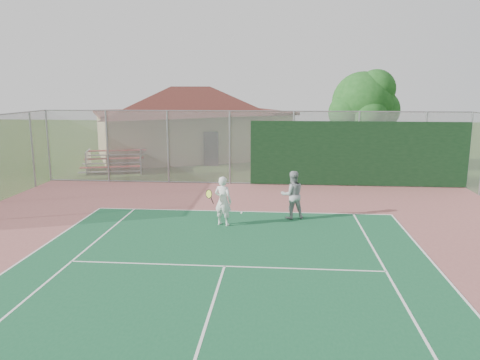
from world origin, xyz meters
name	(u,v)px	position (x,y,z in m)	size (l,w,h in m)	color
back_fence	(295,150)	(2.11, 16.98, 1.67)	(20.08, 0.11, 3.53)	gray
clubhouse	(191,115)	(-4.60, 25.99, 2.80)	(15.15, 13.09, 5.51)	tan
bleachers	(114,161)	(-7.69, 19.68, 0.62)	(3.55, 2.56, 1.17)	#B33329
tree	(364,105)	(5.94, 21.31, 3.64)	(3.98, 3.77, 5.54)	#372214
player_white_front	(223,201)	(-0.49, 10.09, 0.84)	(0.95, 0.75, 1.67)	white
player_grey_back	(292,195)	(1.85, 11.14, 0.85)	(0.96, 0.83, 1.70)	#9DA0A2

